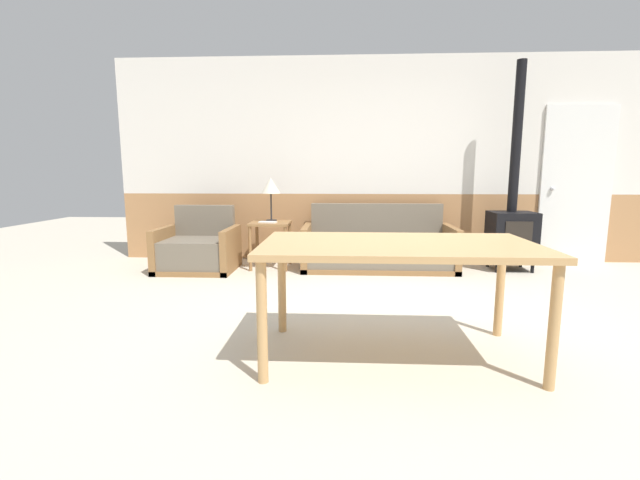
{
  "coord_description": "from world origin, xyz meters",
  "views": [
    {
      "loc": [
        -0.56,
        -3.23,
        1.19
      ],
      "look_at": [
        -0.78,
        1.07,
        0.51
      ],
      "focal_mm": 24.0,
      "sensor_mm": 36.0,
      "label": 1
    }
  ],
  "objects_px": {
    "side_table": "(270,231)",
    "table_lamp": "(271,187)",
    "wood_stove": "(512,223)",
    "armchair": "(198,251)",
    "dining_table": "(398,254)",
    "couch": "(378,249)"
  },
  "relations": [
    {
      "from": "dining_table",
      "to": "wood_stove",
      "type": "relative_size",
      "value": 0.69
    },
    {
      "from": "armchair",
      "to": "wood_stove",
      "type": "distance_m",
      "value": 3.87
    },
    {
      "from": "table_lamp",
      "to": "side_table",
      "type": "bearing_deg",
      "value": -89.75
    },
    {
      "from": "couch",
      "to": "dining_table",
      "type": "relative_size",
      "value": 1.09
    },
    {
      "from": "couch",
      "to": "table_lamp",
      "type": "relative_size",
      "value": 3.43
    },
    {
      "from": "armchair",
      "to": "dining_table",
      "type": "height_order",
      "value": "armchair"
    },
    {
      "from": "wood_stove",
      "to": "armchair",
      "type": "bearing_deg",
      "value": -176.74
    },
    {
      "from": "wood_stove",
      "to": "dining_table",
      "type": "bearing_deg",
      "value": -123.29
    },
    {
      "from": "couch",
      "to": "table_lamp",
      "type": "bearing_deg",
      "value": 177.93
    },
    {
      "from": "couch",
      "to": "wood_stove",
      "type": "relative_size",
      "value": 0.75
    },
    {
      "from": "table_lamp",
      "to": "wood_stove",
      "type": "distance_m",
      "value": 3.01
    },
    {
      "from": "couch",
      "to": "dining_table",
      "type": "height_order",
      "value": "couch"
    },
    {
      "from": "side_table",
      "to": "table_lamp",
      "type": "height_order",
      "value": "table_lamp"
    },
    {
      "from": "side_table",
      "to": "dining_table",
      "type": "xyz_separation_m",
      "value": [
        1.25,
        -2.6,
        0.21
      ]
    },
    {
      "from": "armchair",
      "to": "dining_table",
      "type": "bearing_deg",
      "value": -55.69
    },
    {
      "from": "side_table",
      "to": "dining_table",
      "type": "distance_m",
      "value": 2.89
    },
    {
      "from": "wood_stove",
      "to": "side_table",
      "type": "bearing_deg",
      "value": -179.38
    },
    {
      "from": "couch",
      "to": "wood_stove",
      "type": "bearing_deg",
      "value": -0.18
    },
    {
      "from": "couch",
      "to": "side_table",
      "type": "distance_m",
      "value": 1.37
    },
    {
      "from": "side_table",
      "to": "table_lamp",
      "type": "distance_m",
      "value": 0.55
    },
    {
      "from": "dining_table",
      "to": "wood_stove",
      "type": "distance_m",
      "value": 3.15
    },
    {
      "from": "side_table",
      "to": "table_lamp",
      "type": "relative_size",
      "value": 1.06
    }
  ]
}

